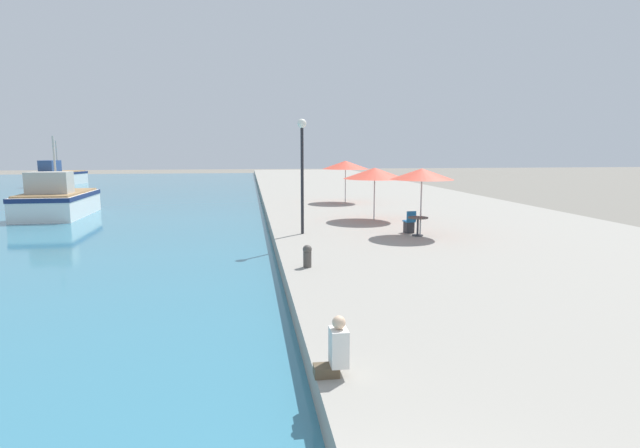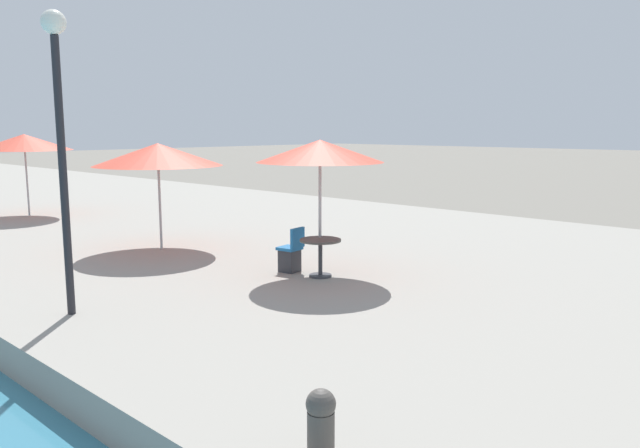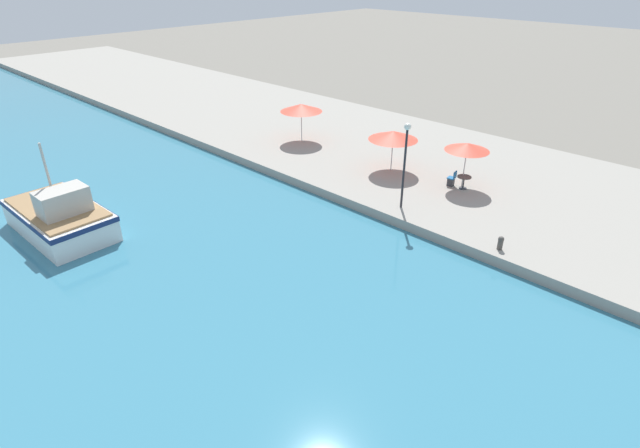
{
  "view_description": "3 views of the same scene",
  "coord_description": "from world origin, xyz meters",
  "px_view_note": "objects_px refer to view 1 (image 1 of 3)",
  "views": [
    {
      "loc": [
        -0.93,
        -2.75,
        3.93
      ],
      "look_at": [
        1.5,
        14.24,
        1.36
      ],
      "focal_mm": 28.0,
      "sensor_mm": 36.0,
      "label": 1
    },
    {
      "loc": [
        -2.97,
        7.78,
        3.43
      ],
      "look_at": [
        5.79,
        16.06,
        1.56
      ],
      "focal_mm": 35.0,
      "sensor_mm": 36.0,
      "label": 2
    },
    {
      "loc": [
        -18.93,
        3.64,
        12.17
      ],
      "look_at": [
        -4.0,
        18.0,
        1.16
      ],
      "focal_mm": 28.0,
      "sensor_mm": 36.0,
      "label": 3
    }
  ],
  "objects_px": {
    "fishing_boat_near": "(57,201)",
    "mooring_bollard": "(307,255)",
    "cafe_umbrella_pink": "(422,174)",
    "fishing_boat_mid": "(58,177)",
    "cafe_chair_left": "(409,225)",
    "cafe_umbrella_striped": "(346,165)",
    "lamppost": "(302,157)",
    "person_at_quay": "(336,349)",
    "cafe_umbrella_white": "(375,173)",
    "cafe_table": "(418,222)"
  },
  "relations": [
    {
      "from": "fishing_boat_near",
      "to": "mooring_bollard",
      "type": "xyz_separation_m",
      "value": [
        12.75,
        -16.87,
        -0.05
      ]
    },
    {
      "from": "fishing_boat_near",
      "to": "cafe_umbrella_pink",
      "type": "height_order",
      "value": "fishing_boat_near"
    },
    {
      "from": "cafe_umbrella_pink",
      "to": "fishing_boat_mid",
      "type": "bearing_deg",
      "value": 124.8
    },
    {
      "from": "cafe_umbrella_pink",
      "to": "cafe_chair_left",
      "type": "xyz_separation_m",
      "value": [
        -0.28,
        0.55,
        -2.1
      ]
    },
    {
      "from": "cafe_umbrella_striped",
      "to": "lamppost",
      "type": "xyz_separation_m",
      "value": [
        -4.03,
        -11.66,
        0.69
      ]
    },
    {
      "from": "person_at_quay",
      "to": "fishing_boat_near",
      "type": "bearing_deg",
      "value": 117.39
    },
    {
      "from": "cafe_chair_left",
      "to": "mooring_bollard",
      "type": "distance_m",
      "value": 7.21
    },
    {
      "from": "fishing_boat_mid",
      "to": "cafe_umbrella_striped",
      "type": "height_order",
      "value": "fishing_boat_mid"
    },
    {
      "from": "cafe_umbrella_pink",
      "to": "cafe_umbrella_white",
      "type": "relative_size",
      "value": 0.88
    },
    {
      "from": "cafe_umbrella_striped",
      "to": "cafe_table",
      "type": "relative_size",
      "value": 3.71
    },
    {
      "from": "person_at_quay",
      "to": "mooring_bollard",
      "type": "bearing_deg",
      "value": 86.84
    },
    {
      "from": "cafe_umbrella_striped",
      "to": "person_at_quay",
      "type": "height_order",
      "value": "cafe_umbrella_striped"
    },
    {
      "from": "cafe_chair_left",
      "to": "person_at_quay",
      "type": "distance_m",
      "value": 13.41
    },
    {
      "from": "cafe_umbrella_white",
      "to": "cafe_umbrella_pink",
      "type": "bearing_deg",
      "value": -80.66
    },
    {
      "from": "cafe_umbrella_striped",
      "to": "lamppost",
      "type": "bearing_deg",
      "value": -109.05
    },
    {
      "from": "cafe_umbrella_white",
      "to": "cafe_table",
      "type": "relative_size",
      "value": 3.75
    },
    {
      "from": "fishing_boat_mid",
      "to": "fishing_boat_near",
      "type": "bearing_deg",
      "value": -58.78
    },
    {
      "from": "cafe_table",
      "to": "fishing_boat_mid",
      "type": "bearing_deg",
      "value": 124.52
    },
    {
      "from": "cafe_umbrella_white",
      "to": "cafe_umbrella_striped",
      "type": "distance_m",
      "value": 8.12
    },
    {
      "from": "cafe_table",
      "to": "mooring_bollard",
      "type": "distance_m",
      "value": 6.78
    },
    {
      "from": "lamppost",
      "to": "person_at_quay",
      "type": "bearing_deg",
      "value": -93.88
    },
    {
      "from": "cafe_umbrella_pink",
      "to": "person_at_quay",
      "type": "relative_size",
      "value": 2.85
    },
    {
      "from": "mooring_bollard",
      "to": "fishing_boat_near",
      "type": "bearing_deg",
      "value": 127.08
    },
    {
      "from": "cafe_umbrella_white",
      "to": "cafe_chair_left",
      "type": "xyz_separation_m",
      "value": [
        0.46,
        -3.97,
        -1.92
      ]
    },
    {
      "from": "cafe_umbrella_striped",
      "to": "cafe_table",
      "type": "distance_m",
      "value": 12.94
    },
    {
      "from": "cafe_umbrella_striped",
      "to": "person_at_quay",
      "type": "bearing_deg",
      "value": -101.32
    },
    {
      "from": "fishing_boat_mid",
      "to": "lamppost",
      "type": "distance_m",
      "value": 44.93
    },
    {
      "from": "cafe_umbrella_white",
      "to": "cafe_chair_left",
      "type": "distance_m",
      "value": 4.43
    },
    {
      "from": "fishing_boat_mid",
      "to": "lamppost",
      "type": "xyz_separation_m",
      "value": [
        22.88,
        -38.58,
        2.66
      ]
    },
    {
      "from": "cafe_table",
      "to": "lamppost",
      "type": "height_order",
      "value": "lamppost"
    },
    {
      "from": "cafe_umbrella_pink",
      "to": "cafe_umbrella_white",
      "type": "xyz_separation_m",
      "value": [
        -0.74,
        4.51,
        -0.17
      ]
    },
    {
      "from": "fishing_boat_mid",
      "to": "cafe_chair_left",
      "type": "xyz_separation_m",
      "value": [
        27.21,
        -39.0,
        -0.1
      ]
    },
    {
      "from": "fishing_boat_near",
      "to": "lamppost",
      "type": "relative_size",
      "value": 1.38
    },
    {
      "from": "mooring_bollard",
      "to": "cafe_umbrella_pink",
      "type": "bearing_deg",
      "value": 43.46
    },
    {
      "from": "mooring_bollard",
      "to": "cafe_table",
      "type": "bearing_deg",
      "value": 43.41
    },
    {
      "from": "cafe_table",
      "to": "person_at_quay",
      "type": "xyz_separation_m",
      "value": [
        -5.31,
        -11.65,
        -0.13
      ]
    },
    {
      "from": "cafe_table",
      "to": "fishing_boat_near",
      "type": "bearing_deg",
      "value": 145.35
    },
    {
      "from": "fishing_boat_mid",
      "to": "cafe_umbrella_pink",
      "type": "xyz_separation_m",
      "value": [
        27.49,
        -39.55,
        1.99
      ]
    },
    {
      "from": "cafe_umbrella_striped",
      "to": "cafe_umbrella_white",
      "type": "bearing_deg",
      "value": -91.13
    },
    {
      "from": "cafe_umbrella_pink",
      "to": "cafe_chair_left",
      "type": "relative_size",
      "value": 2.9
    },
    {
      "from": "fishing_boat_near",
      "to": "cafe_umbrella_pink",
      "type": "xyz_separation_m",
      "value": [
        17.84,
        -12.04,
        2.02
      ]
    },
    {
      "from": "fishing_boat_mid",
      "to": "person_at_quay",
      "type": "relative_size",
      "value": 9.18
    },
    {
      "from": "cafe_umbrella_pink",
      "to": "mooring_bollard",
      "type": "bearing_deg",
      "value": -136.54
    },
    {
      "from": "cafe_umbrella_pink",
      "to": "person_at_quay",
      "type": "distance_m",
      "value": 13.18
    },
    {
      "from": "cafe_umbrella_striped",
      "to": "person_at_quay",
      "type": "xyz_separation_m",
      "value": [
        -4.89,
        -24.44,
        -2.0
      ]
    },
    {
      "from": "cafe_umbrella_pink",
      "to": "cafe_table",
      "type": "relative_size",
      "value": 3.3
    },
    {
      "from": "cafe_umbrella_white",
      "to": "lamppost",
      "type": "bearing_deg",
      "value": -137.47
    },
    {
      "from": "cafe_umbrella_pink",
      "to": "cafe_table",
      "type": "distance_m",
      "value": 1.9
    },
    {
      "from": "cafe_umbrella_pink",
      "to": "mooring_bollard",
      "type": "distance_m",
      "value": 7.31
    },
    {
      "from": "cafe_chair_left",
      "to": "mooring_bollard",
      "type": "relative_size",
      "value": 1.39
    }
  ]
}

